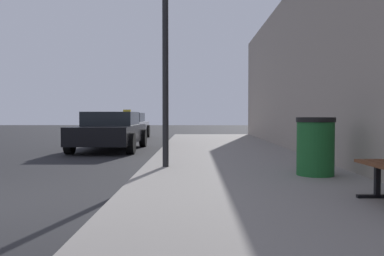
{
  "coord_description": "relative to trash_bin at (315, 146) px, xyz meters",
  "views": [
    {
      "loc": [
        3.03,
        -4.79,
        1.17
      ],
      "look_at": [
        2.99,
        1.88,
        0.95
      ],
      "focal_mm": 37.01,
      "sensor_mm": 36.0,
      "label": 1
    }
  ],
  "objects": [
    {
      "name": "trash_bin",
      "position": [
        0.0,
        0.0,
        0.0
      ],
      "size": [
        0.65,
        0.65,
        0.98
      ],
      "color": "#195926",
      "rests_on": "sidewalk"
    },
    {
      "name": "street_lamp",
      "position": [
        -2.62,
        1.09,
        2.61
      ],
      "size": [
        0.36,
        0.36,
        4.57
      ],
      "color": "black",
      "rests_on": "sidewalk"
    },
    {
      "name": "car_black",
      "position": [
        -4.85,
        6.45,
        0.0
      ],
      "size": [
        2.05,
        4.33,
        1.27
      ],
      "rotation": [
        0.0,
        0.0,
        3.14
      ],
      "color": "black",
      "rests_on": "ground_plane"
    },
    {
      "name": "car_silver",
      "position": [
        -5.37,
        12.58,
        0.0
      ],
      "size": [
        1.95,
        4.26,
        1.43
      ],
      "rotation": [
        0.0,
        0.0,
        3.14
      ],
      "color": "#B7B7BF",
      "rests_on": "ground_plane"
    },
    {
      "name": "sidewalk",
      "position": [
        -1.08,
        -1.88,
        -0.57
      ],
      "size": [
        4.0,
        32.0,
        0.15
      ],
      "primitive_type": "cube",
      "color": "gray",
      "rests_on": "ground_plane"
    }
  ]
}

